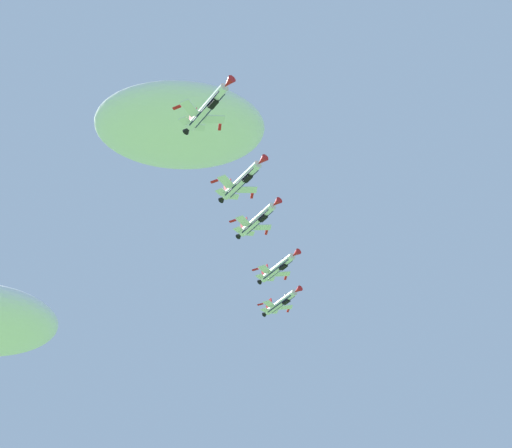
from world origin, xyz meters
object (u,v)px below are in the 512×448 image
fighter_jet_right_wing (258,219)px  fighter_jet_right_outer (281,302)px  fighter_jet_lead (208,107)px  fighter_jet_left_wing (242,180)px  fighter_jet_left_outer (278,267)px

fighter_jet_right_wing → fighter_jet_right_outer: fighter_jet_right_outer is taller
fighter_jet_lead → fighter_jet_right_outer: 71.76m
fighter_jet_lead → fighter_jet_right_wing: bearing=-140.7°
fighter_jet_left_wing → fighter_jet_left_outer: (9.36, 33.49, 2.22)m
fighter_jet_lead → fighter_jet_left_outer: fighter_jet_left_outer is taller
fighter_jet_left_outer → fighter_jet_right_outer: size_ratio=1.00×
fighter_jet_right_wing → fighter_jet_left_outer: fighter_jet_right_wing is taller
fighter_jet_right_wing → fighter_jet_right_outer: (7.48, 35.21, 0.83)m
fighter_jet_left_outer → fighter_jet_right_outer: (1.89, 17.48, 1.30)m
fighter_jet_lead → fighter_jet_left_outer: bearing=-140.9°
fighter_jet_right_outer → fighter_jet_right_wing: bearing=44.3°
fighter_jet_right_wing → fighter_jet_lead: bearing=39.3°
fighter_jet_lead → fighter_jet_left_wing: 19.67m
fighter_jet_lead → fighter_jet_left_wing: (6.67, 18.47, -1.09)m
fighter_jet_right_wing → fighter_jet_right_outer: bearing=-135.7°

